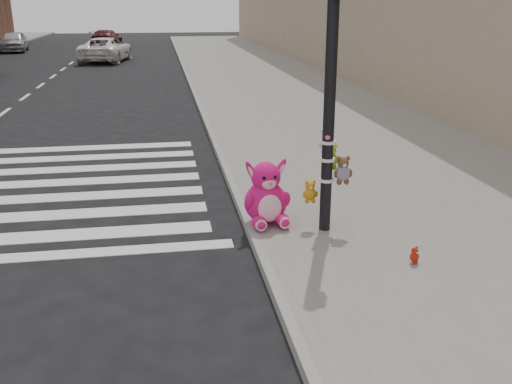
{
  "coord_description": "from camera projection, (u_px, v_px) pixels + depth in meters",
  "views": [
    {
      "loc": [
        0.35,
        -5.64,
        3.3
      ],
      "look_at": [
        1.59,
        1.84,
        0.75
      ],
      "focal_mm": 40.0,
      "sensor_mm": 36.0,
      "label": 1
    }
  ],
  "objects": [
    {
      "name": "signal_pole",
      "position": [
        330.0,
        115.0,
        7.8
      ],
      "size": [
        0.68,
        0.49,
        4.0
      ],
      "color": "black",
      "rests_on": "sidewalk_near"
    },
    {
      "name": "red_teddy",
      "position": [
        414.0,
        255.0,
        7.19
      ],
      "size": [
        0.19,
        0.17,
        0.22
      ],
      "primitive_type": null,
      "rotation": [
        0.0,
        0.0,
        0.51
      ],
      "color": "red",
      "rests_on": "sidewalk_near"
    },
    {
      "name": "car_maroon_near",
      "position": [
        106.0,
        38.0,
        43.03
      ],
      "size": [
        2.31,
        4.51,
        1.25
      ],
      "primitive_type": "imported",
      "rotation": [
        0.0,
        0.0,
        3.01
      ],
      "color": "#4F161B",
      "rests_on": "ground"
    },
    {
      "name": "ground",
      "position": [
        141.0,
        316.0,
        6.27
      ],
      "size": [
        120.0,
        120.0,
        0.0
      ],
      "primitive_type": "plane",
      "color": "black",
      "rests_on": "ground"
    },
    {
      "name": "car_white_near",
      "position": [
        106.0,
        50.0,
        32.33
      ],
      "size": [
        2.98,
        5.15,
        1.35
      ],
      "primitive_type": "imported",
      "rotation": [
        0.0,
        0.0,
        2.98
      ],
      "color": "white",
      "rests_on": "ground"
    },
    {
      "name": "curb_edge",
      "position": [
        206.0,
        123.0,
        15.84
      ],
      "size": [
        0.12,
        80.0,
        0.15
      ],
      "primitive_type": "cube",
      "color": "gray",
      "rests_on": "ground"
    },
    {
      "name": "pink_bunny",
      "position": [
        266.0,
        197.0,
        8.41
      ],
      "size": [
        0.71,
        0.77,
        1.0
      ],
      "rotation": [
        0.0,
        0.0,
        0.1
      ],
      "color": "#E41375",
      "rests_on": "sidewalk_near"
    },
    {
      "name": "sidewalk_near",
      "position": [
        326.0,
        119.0,
        16.38
      ],
      "size": [
        7.0,
        80.0,
        0.14
      ],
      "primitive_type": "cube",
      "color": "slate",
      "rests_on": "ground"
    },
    {
      "name": "car_silver_deep",
      "position": [
        14.0,
        41.0,
        38.71
      ],
      "size": [
        2.03,
        4.19,
        1.38
      ],
      "primitive_type": "imported",
      "rotation": [
        0.0,
        0.0,
        0.1
      ],
      "color": "#ADADB2",
      "rests_on": "ground"
    }
  ]
}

